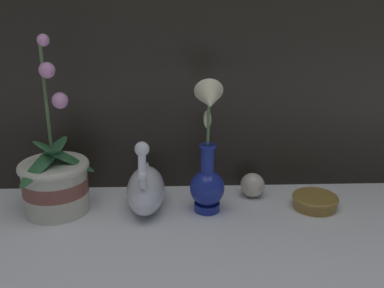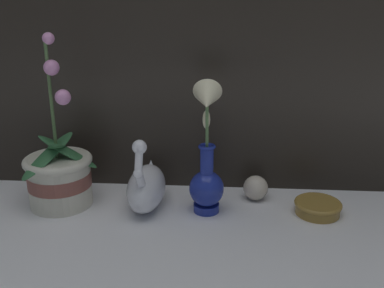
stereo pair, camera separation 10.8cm
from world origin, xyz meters
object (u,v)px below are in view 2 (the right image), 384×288
(glass_sphere, at_px, (256,188))
(amber_dish, at_px, (318,207))
(orchid_potted_plant, at_px, (59,174))
(blue_vase, at_px, (207,167))
(swan_figurine, at_px, (146,186))

(glass_sphere, distance_m, amber_dish, 0.16)
(glass_sphere, bearing_deg, orchid_potted_plant, -172.93)
(blue_vase, bearing_deg, orchid_potted_plant, 176.69)
(swan_figurine, relative_size, blue_vase, 0.63)
(orchid_potted_plant, relative_size, glass_sphere, 6.64)
(orchid_potted_plant, height_order, swan_figurine, orchid_potted_plant)
(blue_vase, height_order, amber_dish, blue_vase)
(swan_figurine, xyz_separation_m, amber_dish, (0.42, -0.01, -0.04))
(orchid_potted_plant, relative_size, swan_figurine, 2.04)
(swan_figurine, distance_m, glass_sphere, 0.28)
(swan_figurine, distance_m, blue_vase, 0.17)
(amber_dish, bearing_deg, orchid_potted_plant, 179.37)
(swan_figurine, bearing_deg, glass_sphere, 11.75)
(blue_vase, bearing_deg, glass_sphere, 33.51)
(orchid_potted_plant, height_order, blue_vase, orchid_potted_plant)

